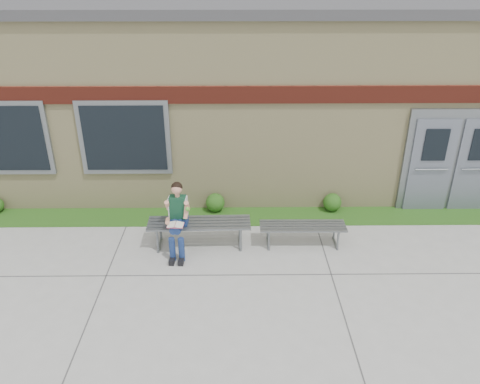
{
  "coord_description": "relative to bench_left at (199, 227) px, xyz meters",
  "views": [
    {
      "loc": [
        -0.7,
        -6.28,
        5.02
      ],
      "look_at": [
        -0.61,
        1.7,
        1.05
      ],
      "focal_mm": 35.0,
      "sensor_mm": 36.0,
      "label": 1
    }
  ],
  "objects": [
    {
      "name": "school_building",
      "position": [
        1.4,
        4.49,
        1.71
      ],
      "size": [
        16.2,
        6.22,
        4.2
      ],
      "color": "beige",
      "rests_on": "ground"
    },
    {
      "name": "bench_left",
      "position": [
        0.0,
        0.0,
        0.0
      ],
      "size": [
        1.98,
        0.59,
        0.51
      ],
      "rotation": [
        0.0,
        0.0,
        0.02
      ],
      "color": "slate",
      "rests_on": "ground"
    },
    {
      "name": "shrub_east",
      "position": [
        2.84,
        1.35,
        -0.18
      ],
      "size": [
        0.4,
        0.4,
        0.4
      ],
      "primitive_type": "sphere",
      "color": "#1C5316",
      "rests_on": "grass_strip"
    },
    {
      "name": "grass_strip",
      "position": [
        1.4,
        1.1,
        -0.38
      ],
      "size": [
        16.0,
        0.8,
        0.02
      ],
      "primitive_type": "cube",
      "color": "#1C5316",
      "rests_on": "ground"
    },
    {
      "name": "shrub_mid",
      "position": [
        0.25,
        1.35,
        -0.17
      ],
      "size": [
        0.41,
        0.41,
        0.41
      ],
      "primitive_type": "sphere",
      "color": "#1C5316",
      "rests_on": "grass_strip"
    },
    {
      "name": "girl",
      "position": [
        -0.38,
        -0.21,
        0.35
      ],
      "size": [
        0.47,
        0.8,
        1.39
      ],
      "rotation": [
        0.0,
        0.0,
        -0.06
      ],
      "color": "navy",
      "rests_on": "ground"
    },
    {
      "name": "ground",
      "position": [
        1.4,
        -1.5,
        -0.39
      ],
      "size": [
        80.0,
        80.0,
        0.0
      ],
      "primitive_type": "plane",
      "color": "#9E9E99",
      "rests_on": "ground"
    },
    {
      "name": "bench_right",
      "position": [
        2.0,
        0.0,
        -0.06
      ],
      "size": [
        1.66,
        0.47,
        0.43
      ],
      "rotation": [
        0.0,
        0.0,
        -0.01
      ],
      "color": "slate",
      "rests_on": "ground"
    }
  ]
}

